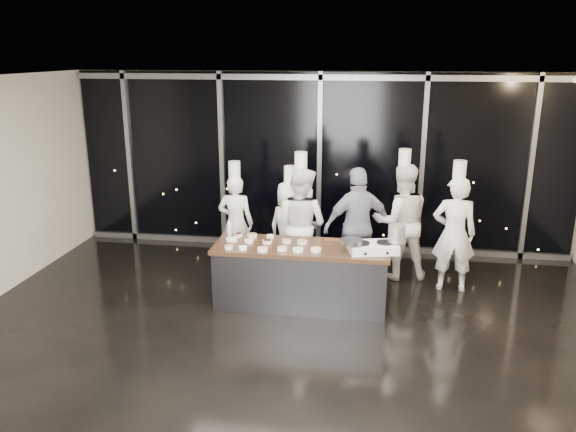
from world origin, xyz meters
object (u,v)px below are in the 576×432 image
chef_center (300,225)px  stock_pot (397,234)px  guest (358,226)px  frying_pan (351,241)px  chef_far_left (236,222)px  chef_side (454,233)px  demo_counter (301,275)px  chef_right (401,221)px  chef_left (290,229)px  stove (373,247)px

chef_center → stock_pot: bearing=170.9°
stock_pot → guest: bearing=119.2°
frying_pan → chef_center: bearing=114.3°
chef_far_left → chef_side: chef_side is taller
frying_pan → chef_far_left: chef_far_left is taller
guest → demo_counter: bearing=29.5°
demo_counter → chef_far_left: size_ratio=1.34×
chef_far_left → chef_right: size_ratio=0.88×
frying_pan → guest: size_ratio=0.30×
frying_pan → chef_far_left: 2.40m
chef_left → chef_right: (1.74, 0.25, 0.13)m
frying_pan → chef_side: 1.86m
stove → guest: bearing=89.6°
demo_counter → stove: stove is taller
demo_counter → stock_pot: bearing=-1.5°
guest → chef_side: size_ratio=0.92×
stock_pot → chef_side: bearing=46.4°
guest → chef_right: bearing=-174.2°
stock_pot → chef_left: chef_left is taller
chef_left → guest: bearing=-161.6°
stove → demo_counter: bearing=161.4°
stove → chef_side: chef_side is taller
demo_counter → guest: bearing=51.0°
chef_far_left → stock_pot: bearing=154.3°
stove → chef_side: size_ratio=0.36×
guest → chef_right: (0.67, 0.34, 0.01)m
chef_far_left → chef_left: (0.93, -0.17, -0.02)m
stock_pot → chef_side: size_ratio=0.11×
chef_left → guest: guest is taller
stove → chef_center: size_ratio=0.35×
frying_pan → chef_right: chef_right is taller
demo_counter → guest: (0.76, 0.94, 0.47)m
stove → chef_right: (0.43, 1.38, -0.02)m
demo_counter → stock_pot: (1.31, -0.03, 0.70)m
frying_pan → chef_right: (0.73, 1.47, -0.12)m
frying_pan → guest: (0.06, 1.13, -0.14)m
chef_center → guest: bearing=-152.9°
demo_counter → stock_pot: 1.49m
frying_pan → chef_left: 1.61m
demo_counter → stove: (1.00, -0.09, 0.51)m
guest → chef_far_left: bearing=-29.2°
demo_counter → guest: 1.30m
chef_left → chef_side: bearing=-159.6°
stove → frying_pan: size_ratio=1.31×
frying_pan → guest: bearing=73.5°
chef_far_left → guest: guest is taller
stove → chef_center: 1.50m
chef_left → chef_right: 1.77m
stock_pot → chef_right: size_ratio=0.11×
chef_center → guest: size_ratio=1.12×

